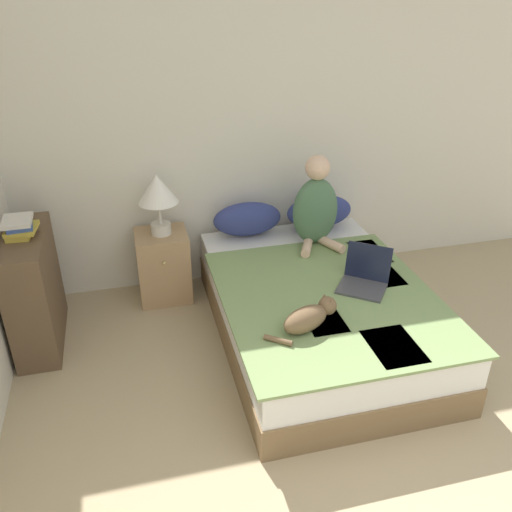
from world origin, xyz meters
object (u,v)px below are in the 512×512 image
pillow_far (319,211)px  book_stack_top (19,227)px  nightstand (163,266)px  cat_tabby (309,317)px  bed (318,311)px  bookshelf (34,290)px  table_lamp (158,193)px  laptop_open (364,279)px  person_sitting (316,207)px  pillow_near (247,219)px

pillow_far → book_stack_top: bearing=-169.7°
nightstand → cat_tabby: bearing=-60.0°
bed → bookshelf: bookshelf is taller
bed → table_lamp: size_ratio=4.26×
laptop_open → table_lamp: table_lamp is taller
person_sitting → cat_tabby: 1.19m
table_lamp → bookshelf: 1.12m
nightstand → pillow_near: bearing=3.0°
bookshelf → pillow_far: bearing=10.4°
pillow_far → nightstand: pillow_far is taller
pillow_near → pillow_far: (0.62, 0.00, 0.00)m
pillow_near → person_sitting: size_ratio=0.78×
bed → pillow_near: (-0.31, 0.88, 0.37)m
bed → pillow_far: bearing=70.6°
pillow_far → person_sitting: size_ratio=0.78×
bed → cat_tabby: 0.64m
pillow_far → nightstand: bearing=-178.4°
cat_tabby → table_lamp: 1.58m
bookshelf → book_stack_top: bearing=108.0°
cat_tabby → book_stack_top: (-1.70, 0.96, 0.36)m
table_lamp → bookshelf: table_lamp is taller
book_stack_top → pillow_near: bearing=14.0°
pillow_far → laptop_open: pillow_far is taller
bed → table_lamp: bearing=140.2°
person_sitting → table_lamp: person_sitting is taller
bookshelf → laptop_open: bearing=-14.6°
laptop_open → bookshelf: 2.30m
pillow_near → bookshelf: size_ratio=0.66×
bed → person_sitting: bearing=74.3°
pillow_far → laptop_open: 1.00m
bed → nightstand: size_ratio=3.57×
person_sitting → laptop_open: person_sitting is taller
nightstand → pillow_far: bearing=1.6°
bed → cat_tabby: (-0.25, -0.49, 0.32)m
bed → laptop_open: bearing=-22.5°
laptop_open → book_stack_top: (-2.22, 0.58, 0.38)m
bed → bookshelf: 2.01m
laptop_open → book_stack_top: bearing=-157.1°
bookshelf → book_stack_top: 0.49m
person_sitting → cat_tabby: size_ratio=1.44×
cat_tabby → bed: bearing=40.0°
bed → nightstand: bearing=140.5°
cat_tabby → nightstand: cat_tabby is taller
pillow_near → nightstand: size_ratio=0.97×
table_lamp → book_stack_top: (-0.94, -0.37, -0.01)m
nightstand → laptop_open: bearing=-36.4°
person_sitting → nightstand: (-1.19, 0.24, -0.49)m
person_sitting → nightstand: size_ratio=1.25×
pillow_far → cat_tabby: size_ratio=1.12×
cat_tabby → bookshelf: bearing=127.8°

